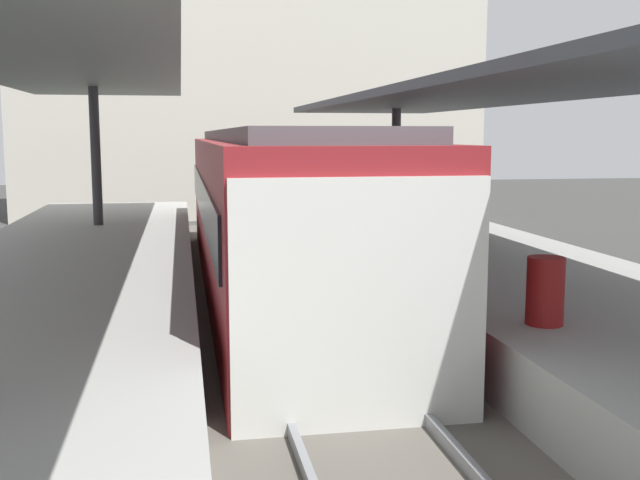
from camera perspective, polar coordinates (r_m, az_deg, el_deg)
ground_plane at (r=12.12m, az=-1.73°, el=-7.43°), size 80.00×80.00×0.00m
platform_left at (r=12.05m, az=-19.99°, el=-5.55°), size 4.40×28.00×1.00m
platform_right at (r=13.10m, az=14.97°, el=-4.28°), size 4.40×28.00×1.00m
track_ballast at (r=12.10m, az=-1.73°, el=-6.97°), size 3.20×28.00×0.20m
rail_near_side at (r=11.97m, az=-5.16°, el=-6.32°), size 0.08×28.00×0.14m
rail_far_side at (r=12.18m, az=1.64°, el=-6.04°), size 0.08×28.00×0.14m
commuter_train at (r=14.86m, az=-3.57°, el=2.19°), size 2.78×14.97×3.10m
canopy_left at (r=13.18m, az=-19.78°, el=12.66°), size 4.18×21.00×3.53m
canopy_right at (r=14.11m, az=13.02°, el=10.65°), size 4.18×21.00×3.04m
platform_bench at (r=14.57m, az=7.80°, el=0.98°), size 1.40×0.41×0.86m
platform_sign at (r=16.10m, az=6.79°, el=5.79°), size 0.90×0.08×2.21m
litter_bin at (r=9.25m, az=16.61°, el=-3.70°), size 0.44×0.44×0.80m
station_building_backdrop at (r=31.77m, az=-5.36°, el=12.03°), size 18.00×6.00×11.00m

